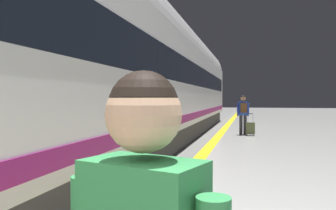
% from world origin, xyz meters
% --- Properties ---
extents(safety_line_strip, '(0.36, 80.00, 0.01)m').
position_xyz_m(safety_line_strip, '(-0.86, 10.00, 0.00)').
color(safety_line_strip, yellow).
rests_on(safety_line_strip, ground).
extents(tactile_edge_band, '(0.60, 80.00, 0.01)m').
position_xyz_m(tactile_edge_band, '(-1.18, 10.00, 0.00)').
color(tactile_edge_band, slate).
rests_on(tactile_edge_band, ground).
extents(high_speed_train, '(2.94, 34.22, 4.97)m').
position_xyz_m(high_speed_train, '(-2.95, 8.79, 2.50)').
color(high_speed_train, '#38383D').
rests_on(high_speed_train, ground).
extents(passenger_near, '(0.54, 0.39, 1.76)m').
position_xyz_m(passenger_near, '(0.17, 15.68, 1.05)').
color(passenger_near, '#383842').
rests_on(passenger_near, ground).
extents(suitcase_near, '(0.39, 0.26, 0.97)m').
position_xyz_m(suitcase_near, '(0.48, 15.38, 0.32)').
color(suitcase_near, '#596038').
rests_on(suitcase_near, ground).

